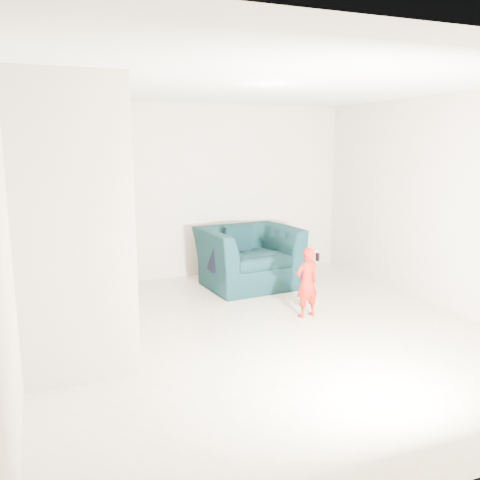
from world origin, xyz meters
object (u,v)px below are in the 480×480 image
object	(u,v)px
side_table	(305,257)
armchair	(248,257)
toddler	(307,282)
staircase	(71,256)

from	to	relation	value
side_table	armchair	bearing A→B (deg)	-169.80
toddler	staircase	xyz separation A→B (m)	(-2.70, 0.18, 0.51)
armchair	toddler	distance (m)	1.54
toddler	side_table	distance (m)	1.97
armchair	side_table	size ratio (longest dim) A/B	2.98
armchair	staircase	size ratio (longest dim) A/B	0.37
toddler	side_table	world-z (taller)	toddler
armchair	side_table	distance (m)	1.09
toddler	staircase	size ratio (longest dim) A/B	0.24
side_table	toddler	bearing A→B (deg)	-118.29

